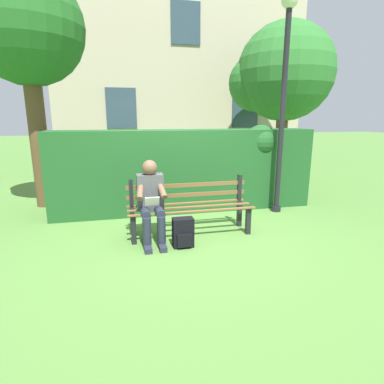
{
  "coord_description": "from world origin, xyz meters",
  "views": [
    {
      "loc": [
        1.01,
        4.45,
        1.77
      ],
      "look_at": [
        0.0,
        0.1,
        0.7
      ],
      "focal_mm": 29.08,
      "sensor_mm": 36.0,
      "label": 1
    }
  ],
  "objects_px": {
    "person_seated": "(151,199)",
    "tree_far": "(280,75)",
    "tree": "(22,33)",
    "backpack": "(183,233)",
    "park_bench": "(189,206)",
    "lamp_post": "(284,82)"
  },
  "relations": [
    {
      "from": "backpack",
      "to": "lamp_post",
      "type": "distance_m",
      "value": 3.28
    },
    {
      "from": "tree",
      "to": "tree_far",
      "type": "distance_m",
      "value": 6.1
    },
    {
      "from": "lamp_post",
      "to": "tree_far",
      "type": "bearing_deg",
      "value": -116.6
    },
    {
      "from": "park_bench",
      "to": "lamp_post",
      "type": "height_order",
      "value": "lamp_post"
    },
    {
      "from": "tree_far",
      "to": "lamp_post",
      "type": "distance_m",
      "value": 3.19
    },
    {
      "from": "backpack",
      "to": "park_bench",
      "type": "bearing_deg",
      "value": -111.96
    },
    {
      "from": "tree",
      "to": "tree_far",
      "type": "relative_size",
      "value": 1.05
    },
    {
      "from": "lamp_post",
      "to": "backpack",
      "type": "bearing_deg",
      "value": 31.04
    },
    {
      "from": "backpack",
      "to": "lamp_post",
      "type": "height_order",
      "value": "lamp_post"
    },
    {
      "from": "park_bench",
      "to": "backpack",
      "type": "height_order",
      "value": "park_bench"
    },
    {
      "from": "tree_far",
      "to": "lamp_post",
      "type": "xyz_separation_m",
      "value": [
        1.41,
        2.82,
        -0.49
      ]
    },
    {
      "from": "person_seated",
      "to": "backpack",
      "type": "xyz_separation_m",
      "value": [
        -0.4,
        0.34,
        -0.42
      ]
    },
    {
      "from": "park_bench",
      "to": "backpack",
      "type": "xyz_separation_m",
      "value": [
        0.21,
        0.51,
        -0.23
      ]
    },
    {
      "from": "park_bench",
      "to": "tree_far",
      "type": "height_order",
      "value": "tree_far"
    },
    {
      "from": "person_seated",
      "to": "tree",
      "type": "xyz_separation_m",
      "value": [
        2.04,
        -2.43,
        2.66
      ]
    },
    {
      "from": "person_seated",
      "to": "park_bench",
      "type": "bearing_deg",
      "value": -163.75
    },
    {
      "from": "person_seated",
      "to": "tree_far",
      "type": "xyz_separation_m",
      "value": [
        -3.91,
        -3.74,
        2.26
      ]
    },
    {
      "from": "park_bench",
      "to": "tree",
      "type": "xyz_separation_m",
      "value": [
        2.64,
        -2.26,
        2.86
      ]
    },
    {
      "from": "person_seated",
      "to": "backpack",
      "type": "height_order",
      "value": "person_seated"
    },
    {
      "from": "park_bench",
      "to": "person_seated",
      "type": "distance_m",
      "value": 0.66
    },
    {
      "from": "person_seated",
      "to": "tree",
      "type": "distance_m",
      "value": 4.14
    },
    {
      "from": "tree",
      "to": "lamp_post",
      "type": "bearing_deg",
      "value": 161.6
    }
  ]
}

